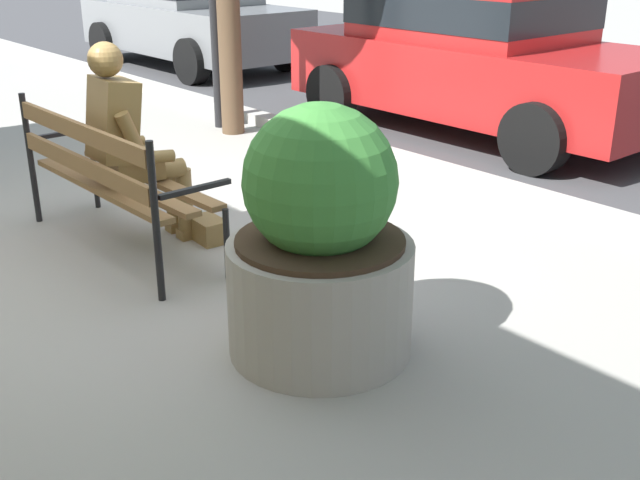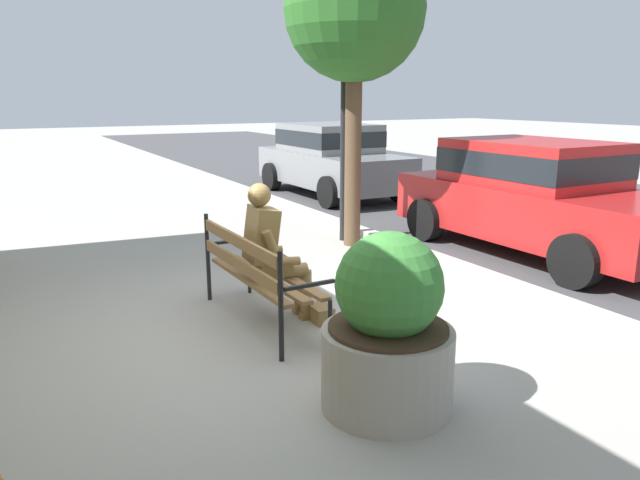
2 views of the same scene
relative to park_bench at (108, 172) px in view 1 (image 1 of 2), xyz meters
The scene contains 7 objects.
ground_plane 0.56m from the park_bench, ahead, with size 80.00×80.00×0.00m, color #9E9B93.
curb_stone 2.97m from the park_bench, 87.13° to the left, with size 60.00×0.20×0.12m, color #B2AFA8.
park_bench is the anchor object (origin of this frame).
bronze_statue_seated 0.25m from the park_bench, 80.94° to the left, with size 0.67×0.77×1.37m.
concrete_planter 1.92m from the park_bench, ahead, with size 0.93×0.93×1.27m.
parked_car_grey 7.73m from the park_bench, 144.70° to the left, with size 4.12×1.95×1.56m.
parked_car_red 4.52m from the park_bench, 98.17° to the left, with size 4.12×1.95×1.56m.
Camera 1 is at (4.44, -2.10, 2.00)m, focal length 43.58 mm.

